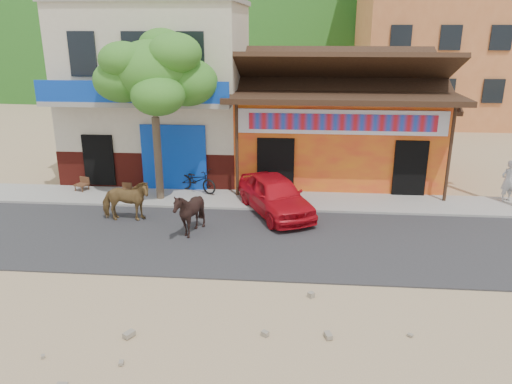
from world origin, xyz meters
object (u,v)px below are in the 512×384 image
(red_car, at_px, (275,195))
(scooter, at_px, (197,180))
(tree, at_px, (155,117))
(cow_tan, at_px, (126,201))
(cafe_chair_right, at_px, (125,184))
(cow_dark, at_px, (189,213))
(pedestrian, at_px, (508,181))
(cafe_chair_left, at_px, (81,179))

(red_car, height_order, scooter, red_car)
(tree, bearing_deg, cow_tan, -104.84)
(tree, bearing_deg, cafe_chair_right, 171.62)
(tree, distance_m, cow_dark, 4.26)
(scooter, relative_size, pedestrian, 1.15)
(red_car, distance_m, pedestrian, 8.48)
(cow_tan, distance_m, pedestrian, 13.47)
(tree, height_order, cow_tan, tree)
(cow_dark, xyz_separation_m, red_car, (2.53, 2.08, -0.06))
(red_car, bearing_deg, scooter, 122.88)
(scooter, relative_size, cafe_chair_left, 1.87)
(cow_dark, relative_size, scooter, 0.83)
(cow_tan, relative_size, pedestrian, 1.08)
(cow_dark, xyz_separation_m, pedestrian, (10.83, 3.84, 0.12))
(red_car, relative_size, cafe_chair_right, 4.68)
(cow_tan, bearing_deg, cafe_chair_left, 39.94)
(cafe_chair_left, bearing_deg, pedestrian, 19.32)
(pedestrian, bearing_deg, red_car, -7.69)
(cow_dark, height_order, cafe_chair_right, cow_dark)
(cow_tan, bearing_deg, pedestrian, -82.65)
(cow_tan, distance_m, red_car, 4.99)
(pedestrian, bearing_deg, cow_tan, -7.38)
(cow_dark, height_order, cafe_chair_left, cow_dark)
(cow_tan, xyz_separation_m, red_car, (4.86, 1.11, -0.03))
(scooter, distance_m, pedestrian, 11.39)
(red_car, xyz_separation_m, scooter, (-3.09, 1.84, -0.12))
(pedestrian, relative_size, cafe_chair_right, 1.83)
(cafe_chair_right, bearing_deg, tree, 1.38)
(tree, bearing_deg, cafe_chair_left, 169.43)
(cow_dark, bearing_deg, red_car, 99.45)
(pedestrian, xyz_separation_m, cafe_chair_right, (-14.00, -0.55, -0.35))
(red_car, height_order, pedestrian, pedestrian)
(scooter, bearing_deg, cafe_chair_left, 119.43)
(cafe_chair_right, bearing_deg, pedestrian, 12.03)
(cow_tan, relative_size, red_car, 0.42)
(cow_dark, xyz_separation_m, scooter, (-0.55, 3.92, -0.19))
(tree, distance_m, red_car, 5.03)
(cow_tan, relative_size, cafe_chair_left, 1.77)
(scooter, bearing_deg, tree, 151.07)
(pedestrian, bearing_deg, cafe_chair_left, -19.12)
(cow_tan, bearing_deg, scooter, -36.02)
(cow_dark, distance_m, red_car, 3.28)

